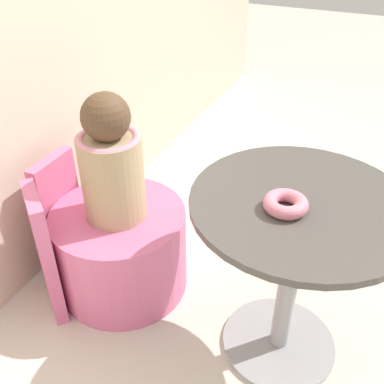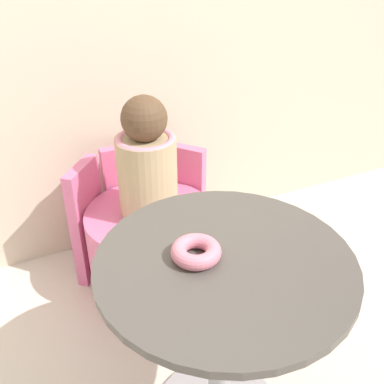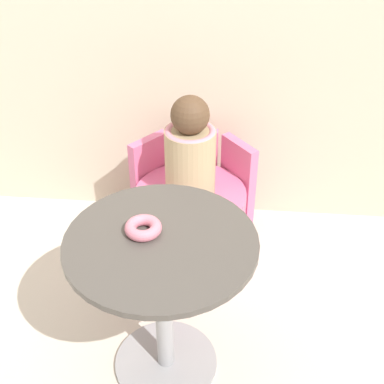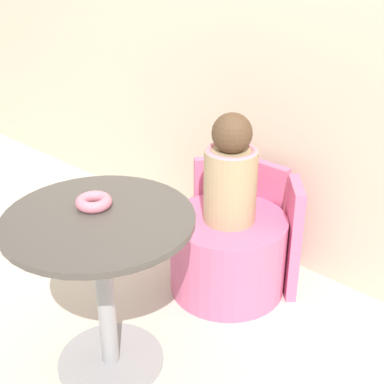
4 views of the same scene
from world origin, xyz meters
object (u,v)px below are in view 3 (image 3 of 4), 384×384
Objects in this scene: round_table at (162,279)px; tub_chair at (190,223)px; child_figure at (190,151)px; donut at (143,228)px.

tub_chair is (0.04, 0.73, -0.31)m from round_table.
round_table is 1.36× the size of child_figure.
child_figure is at bearing 87.00° from round_table.
round_table is 0.74m from child_figure.
child_figure reaches higher than round_table.
child_figure is (0.04, 0.73, 0.13)m from round_table.
donut is (-0.11, -0.70, 0.09)m from child_figure.
child_figure is at bearing 81.27° from donut.
round_table is 0.23m from donut.
round_table is 0.80m from tub_chair.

